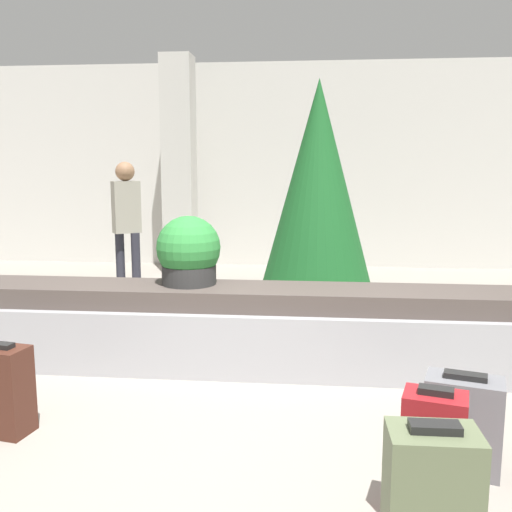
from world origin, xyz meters
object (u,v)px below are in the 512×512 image
(suitcase_4, at_px, (432,461))
(decorated_tree, at_px, (318,192))
(suitcase_1, at_px, (463,423))
(suitcase_2, at_px, (2,390))
(traveler_0, at_px, (127,217))
(pillar, at_px, (179,166))
(potted_plant_1, at_px, (189,253))

(suitcase_4, xyz_separation_m, decorated_tree, (-0.50, 3.64, 1.02))
(suitcase_1, height_order, decorated_tree, decorated_tree)
(suitcase_2, height_order, decorated_tree, decorated_tree)
(traveler_0, distance_m, decorated_tree, 2.45)
(pillar, xyz_separation_m, potted_plant_1, (1.00, -3.97, -0.68))
(suitcase_2, xyz_separation_m, suitcase_4, (2.41, -0.69, 0.05))
(pillar, relative_size, decorated_tree, 1.28)
(pillar, xyz_separation_m, traveler_0, (-0.27, -1.68, -0.61))
(suitcase_1, bearing_deg, pillar, 133.33)
(decorated_tree, bearing_deg, traveler_0, 163.13)
(suitcase_1, bearing_deg, decorated_tree, 120.10)
(suitcase_1, relative_size, potted_plant_1, 0.97)
(potted_plant_1, distance_m, decorated_tree, 1.94)
(suitcase_1, xyz_separation_m, suitcase_4, (-0.27, -0.54, 0.06))
(pillar, relative_size, traveler_0, 1.93)
(potted_plant_1, height_order, traveler_0, traveler_0)
(suitcase_2, height_order, suitcase_4, suitcase_4)
(traveler_0, bearing_deg, pillar, -133.56)
(suitcase_4, relative_size, potted_plant_1, 1.19)
(suitcase_1, xyz_separation_m, suitcase_2, (-2.67, 0.15, 0.02))
(traveler_0, bearing_deg, suitcase_4, 88.64)
(suitcase_1, xyz_separation_m, potted_plant_1, (-1.81, 1.52, 0.66))
(traveler_0, height_order, decorated_tree, decorated_tree)
(suitcase_2, height_order, potted_plant_1, potted_plant_1)
(suitcase_1, relative_size, traveler_0, 0.32)
(pillar, distance_m, potted_plant_1, 4.15)
(pillar, bearing_deg, potted_plant_1, -75.87)
(suitcase_1, distance_m, decorated_tree, 3.38)
(suitcase_2, xyz_separation_m, potted_plant_1, (0.86, 1.37, 0.65))
(pillar, height_order, traveler_0, pillar)
(potted_plant_1, bearing_deg, suitcase_4, -53.13)
(suitcase_4, distance_m, decorated_tree, 3.82)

